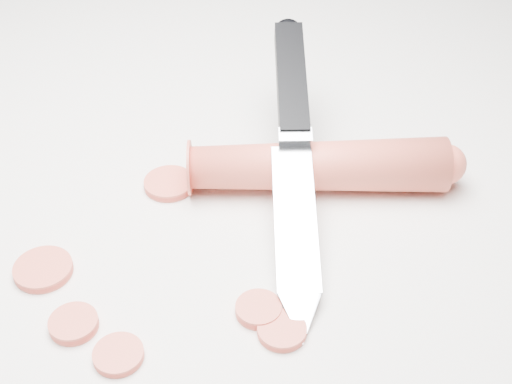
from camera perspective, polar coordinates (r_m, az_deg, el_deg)
The scene contains 9 objects.
ground at distance 0.51m, azimuth -2.93°, elevation -4.14°, with size 2.40×2.40×0.00m, color silver.
carrot at distance 0.54m, azimuth 4.99°, elevation 2.09°, with size 0.04×0.04×0.19m, color #DC4836.
carrot_slice_0 at distance 0.46m, azimuth 0.20°, elevation -9.37°, with size 0.03×0.03×0.01m, color #D14A38.
carrot_slice_1 at distance 0.50m, azimuth -16.66°, elevation -5.95°, with size 0.04×0.04×0.01m, color #D14A38.
carrot_slice_2 at distance 0.47m, azimuth -14.39°, elevation -10.17°, with size 0.03×0.03×0.01m, color #D14A38.
carrot_slice_3 at distance 0.45m, azimuth 2.09°, elevation -11.02°, with size 0.03×0.03×0.01m, color #D14A38.
carrot_slice_4 at distance 0.45m, azimuth -10.95°, elevation -12.66°, with size 0.03×0.03×0.01m, color #D14A38.
carrot_slice_5 at distance 0.55m, azimuth -6.96°, elevation 0.67°, with size 0.04×0.04×0.01m, color #D14A38.
kitchen_knife at distance 0.52m, azimuth 3.25°, elevation 3.07°, with size 0.20×0.23×0.09m, color silver, non-canonical shape.
Camera 1 is at (0.25, -0.26, 0.36)m, focal length 50.00 mm.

